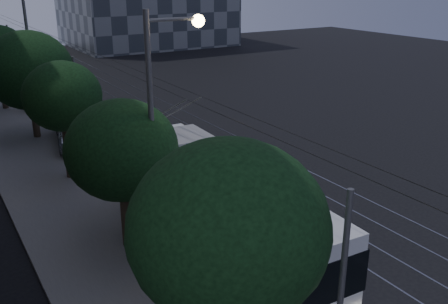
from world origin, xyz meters
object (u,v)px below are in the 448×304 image
Objects in this scene: car_white_a at (90,119)px; car_white_c at (47,85)px; streetlamp_far at (34,31)px; pickup_silver at (82,130)px; trolleybus at (217,206)px; car_white_b at (50,105)px; streetlamp_near at (162,115)px; car_white_d at (29,86)px.

car_white_a is 0.94× the size of car_white_c.
pickup_silver is at bearing -78.66° from streetlamp_far.
trolleybus is 2.59× the size of car_white_b.
streetlamp_far reaches higher than streetlamp_near.
car_white_b is 6.53m from streetlamp_far.
pickup_silver reaches higher than car_white_b.
car_white_d is at bearing 83.95° from streetlamp_far.
car_white_c is at bearing 90.77° from trolleybus.
streetlamp_near is 0.83× the size of streetlamp_far.
car_white_a is 12.67m from car_white_c.
car_white_b reaches higher than car_white_d.
pickup_silver is 15.71m from car_white_c.
pickup_silver is 16.63m from car_white_d.
streetlamp_far reaches higher than car_white_d.
car_white_d is at bearing 101.18° from pickup_silver.
car_white_b is at bearing 93.97° from trolleybus.
car_white_a is at bearing -103.34° from car_white_d.
car_white_b is at bearing 69.44° from streetlamp_far.
car_white_c is (0.06, 12.67, 0.02)m from car_white_a.
streetlamp_near is at bearing -82.73° from pickup_silver.
car_white_c is 0.50× the size of streetlamp_near.
car_white_d is 12.76m from streetlamp_far.
streetlamp_near reaches higher than pickup_silver.
car_white_b is at bearing -109.59° from car_white_d.
streetlamp_far reaches higher than pickup_silver.
pickup_silver is at bearing -116.39° from car_white_a.
pickup_silver is (-0.76, 15.13, -0.85)m from trolleybus.
streetlamp_near reaches higher than car_white_c.
streetlamp_far is at bearing 135.38° from car_white_a.
car_white_b is 0.55× the size of streetlamp_near.
streetlamp_far is (0.02, 19.91, 1.00)m from streetlamp_near.
car_white_d is at bearing 94.55° from car_white_a.
car_white_a is at bearing 76.09° from pickup_silver.
trolleybus is at bearing -107.62° from car_white_d.
trolleybus is 30.80m from car_white_c.
streetlamp_far is at bearing -88.51° from car_white_c.
car_white_a is 1.17× the size of car_white_d.
car_white_a is 18.33m from streetlamp_near.
car_white_b is at bearing 87.23° from streetlamp_near.
streetlamp_near reaches higher than car_white_d.
car_white_d is at bearing 93.26° from trolleybus.
streetlamp_near reaches higher than trolleybus.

